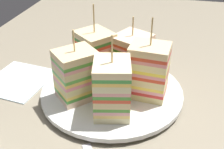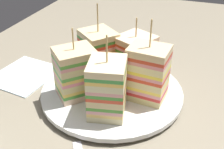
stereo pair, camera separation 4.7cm
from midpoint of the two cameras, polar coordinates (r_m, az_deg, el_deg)
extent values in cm
cube|color=gray|center=(50.45, -2.70, -5.20)|extent=(122.00, 73.29, 1.80)
cylinder|color=silver|center=(49.74, -2.74, -4.09)|extent=(15.02, 15.02, 0.62)
cylinder|color=silver|center=(49.34, -2.76, -3.43)|extent=(24.23, 24.23, 0.76)
cube|color=#DCB57B|center=(52.89, 1.27, 0.37)|extent=(7.92, 7.73, 1.03)
cube|color=#9E7242|center=(50.94, -0.81, -0.95)|extent=(2.67, 5.04, 1.03)
cube|color=#437F40|center=(52.50, 1.28, 1.07)|extent=(7.92, 7.73, 0.47)
cube|color=#E8A39A|center=(52.27, 1.29, 1.52)|extent=(7.92, 7.73, 0.47)
cube|color=#D4492B|center=(52.03, 1.30, 1.97)|extent=(7.92, 7.73, 0.47)
cube|color=beige|center=(51.67, 1.31, 2.70)|extent=(7.92, 7.73, 1.03)
cube|color=#B2844C|center=(49.67, -0.83, 1.44)|extent=(2.67, 5.04, 1.03)
cube|color=#408A2E|center=(51.31, 1.32, 3.44)|extent=(7.92, 7.73, 0.47)
cube|color=#D44525|center=(51.09, 1.32, 3.90)|extent=(7.92, 7.73, 0.47)
cube|color=beige|center=(50.75, 1.33, 4.66)|extent=(7.92, 7.73, 1.03)
cube|color=#9E7242|center=(48.71, -0.84, 3.45)|extent=(2.67, 5.04, 1.03)
cube|color=#468730|center=(50.41, 1.34, 5.42)|extent=(7.92, 7.73, 0.47)
cube|color=pink|center=(50.21, 1.35, 5.91)|extent=(7.92, 7.73, 0.47)
cube|color=#D6482B|center=(50.01, 1.36, 6.40)|extent=(7.92, 7.73, 0.47)
cube|color=beige|center=(49.69, 1.37, 7.18)|extent=(7.92, 7.73, 1.03)
cylinder|color=tan|center=(48.82, 1.40, 9.55)|extent=(0.24, 0.24, 3.40)
cube|color=#D7C188|center=(53.43, -5.83, 0.54)|extent=(8.05, 8.13, 1.01)
cube|color=#9E7242|center=(51.28, -4.05, -0.81)|extent=(4.29, 3.57, 1.01)
cube|color=red|center=(53.04, -5.87, 1.26)|extent=(8.05, 8.13, 0.54)
cube|color=#458E3E|center=(52.77, -5.90, 1.77)|extent=(8.05, 8.13, 0.54)
cube|color=#DEB78A|center=(52.40, -5.95, 2.50)|extent=(8.05, 8.13, 1.01)
cube|color=#B2844C|center=(50.20, -4.14, 1.21)|extent=(4.29, 3.57, 1.01)
cube|color=#397D3A|center=(52.03, -6.00, 3.25)|extent=(8.05, 8.13, 0.54)
cube|color=pink|center=(51.78, -6.03, 3.78)|extent=(8.05, 8.13, 0.54)
cube|color=red|center=(51.53, -6.06, 4.31)|extent=(8.05, 8.13, 0.54)
cube|color=beige|center=(51.18, -6.11, 5.08)|extent=(8.05, 8.13, 1.01)
cube|color=#B2844C|center=(48.93, -4.25, 3.88)|extent=(4.29, 3.57, 1.01)
cube|color=#E0968A|center=(50.84, -6.16, 5.87)|extent=(8.05, 8.13, 0.54)
cube|color=red|center=(50.61, -6.19, 6.42)|extent=(8.05, 8.13, 0.54)
cube|color=#3B7E34|center=(50.39, -6.23, 6.98)|extent=(8.05, 8.13, 0.54)
cube|color=beige|center=(50.08, -6.28, 7.78)|extent=(8.05, 8.13, 1.01)
cylinder|color=tan|center=(48.96, -6.48, 11.00)|extent=(0.24, 0.24, 4.99)
cube|color=beige|center=(47.74, -9.70, -3.89)|extent=(7.89, 7.87, 1.10)
cube|color=#B2844C|center=(48.68, -6.52, -2.84)|extent=(3.67, 3.74, 1.10)
cube|color=#46963A|center=(47.27, -9.79, -3.06)|extent=(7.89, 7.87, 0.56)
cube|color=#E6C253|center=(46.95, -9.85, -2.50)|extent=(7.89, 7.87, 0.56)
cube|color=beige|center=(46.50, -9.94, -1.64)|extent=(7.89, 7.87, 1.10)
cube|color=#9E7242|center=(47.46, -6.68, -0.61)|extent=(3.67, 3.74, 1.10)
cube|color=pink|center=(46.06, -10.03, -0.77)|extent=(7.89, 7.87, 0.56)
cube|color=#E4BD5B|center=(45.76, -10.10, -0.18)|extent=(7.89, 7.87, 0.56)
cube|color=#54A246|center=(45.48, -10.16, 0.43)|extent=(7.89, 7.87, 0.56)
cube|color=#D1BD86|center=(45.06, -10.26, 1.34)|extent=(7.89, 7.87, 1.10)
cube|color=#9E7242|center=(46.05, -6.89, 2.34)|extent=(3.67, 3.74, 1.10)
cube|color=#DA9191|center=(44.65, -10.36, 2.26)|extent=(7.89, 7.87, 0.56)
cube|color=#54983B|center=(44.39, -10.43, 2.90)|extent=(7.89, 7.87, 0.56)
cube|color=beige|center=(44.00, -10.53, 3.85)|extent=(7.89, 7.87, 1.10)
cylinder|color=tan|center=(43.00, -10.82, 6.57)|extent=(0.24, 0.24, 3.50)
cube|color=beige|center=(43.98, -3.11, -6.95)|extent=(7.04, 6.45, 1.04)
cube|color=#B2844C|center=(46.33, -2.89, -4.68)|extent=(1.34, 5.10, 1.04)
cube|color=#EBC365|center=(43.49, -3.14, -6.13)|extent=(7.04, 6.45, 0.56)
cube|color=pink|center=(43.15, -3.16, -5.54)|extent=(7.04, 6.45, 0.56)
cube|color=#4C9134|center=(42.81, -3.19, -4.94)|extent=(7.04, 6.45, 0.56)
cube|color=#DABF89|center=(42.34, -3.22, -4.06)|extent=(7.04, 6.45, 1.04)
cube|color=#B2844C|center=(44.78, -2.98, -1.86)|extent=(1.34, 5.10, 1.04)
cube|color=#D74A2F|center=(41.88, -3.25, -3.17)|extent=(7.04, 6.45, 0.56)
cube|color=#4B9A3C|center=(41.57, -3.27, -2.53)|extent=(7.04, 6.45, 0.56)
cube|color=pink|center=(41.26, -3.30, -1.89)|extent=(7.04, 6.45, 0.56)
cube|color=beige|center=(40.82, -3.33, -0.95)|extent=(7.04, 6.45, 1.04)
cube|color=#B2844C|center=(43.35, -3.08, 1.15)|extent=(1.34, 5.10, 1.04)
cube|color=#F2C85A|center=(40.40, -3.36, 0.01)|extent=(7.04, 6.45, 0.56)
cube|color=green|center=(40.11, -3.39, 0.70)|extent=(7.04, 6.45, 0.56)
cube|color=beige|center=(39.71, -3.42, 1.69)|extent=(7.04, 6.45, 1.04)
cylinder|color=tan|center=(38.50, -3.54, 5.01)|extent=(0.24, 0.24, 4.09)
cube|color=beige|center=(47.66, 4.17, -3.51)|extent=(5.45, 6.44, 1.13)
cube|color=#B2844C|center=(48.29, 0.76, -2.90)|extent=(4.87, 0.64, 1.13)
cube|color=red|center=(47.18, 4.21, -2.67)|extent=(5.45, 6.44, 0.56)
cube|color=pink|center=(46.86, 4.24, -2.09)|extent=(5.45, 6.44, 0.56)
cube|color=#F0D14D|center=(46.55, 4.27, -1.51)|extent=(5.45, 6.44, 0.56)
cube|color=beige|center=(46.10, 4.31, -0.63)|extent=(5.45, 6.44, 1.13)
cube|color=#B2844C|center=(46.75, 0.79, -0.04)|extent=(4.87, 0.64, 1.13)
cube|color=#D34126|center=(45.66, 4.35, 0.27)|extent=(5.45, 6.44, 0.56)
cube|color=pink|center=(45.37, 4.38, 0.88)|extent=(5.45, 6.44, 0.56)
cube|color=yellow|center=(45.08, 4.41, 1.50)|extent=(5.45, 6.44, 0.56)
cube|color=beige|center=(44.67, 4.45, 2.45)|extent=(5.45, 6.44, 1.13)
cube|color=#B2844C|center=(45.34, 0.81, 3.01)|extent=(4.87, 0.64, 1.13)
cube|color=pink|center=(44.26, 4.49, 3.41)|extent=(5.45, 6.44, 0.56)
cube|color=red|center=(44.00, 4.52, 4.06)|extent=(5.45, 6.44, 0.56)
cube|color=beige|center=(43.62, 4.57, 5.05)|extent=(5.45, 6.44, 1.13)
cylinder|color=tan|center=(42.46, 4.73, 8.41)|extent=(0.24, 0.24, 4.43)
cylinder|color=#E7DA77|center=(48.40, -3.51, -3.27)|extent=(5.69, 5.65, 1.03)
cylinder|color=#ECDB74|center=(47.31, -4.16, -3.53)|extent=(5.22, 5.21, 0.78)
cylinder|color=#E3D17B|center=(47.24, -5.02, -3.28)|extent=(5.52, 5.51, 0.92)
cube|color=white|center=(57.33, -20.53, -1.09)|extent=(12.99, 12.19, 0.50)
camera|label=1|loc=(0.02, -92.86, -1.75)|focal=45.70mm
camera|label=2|loc=(0.02, 87.14, 1.75)|focal=45.70mm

